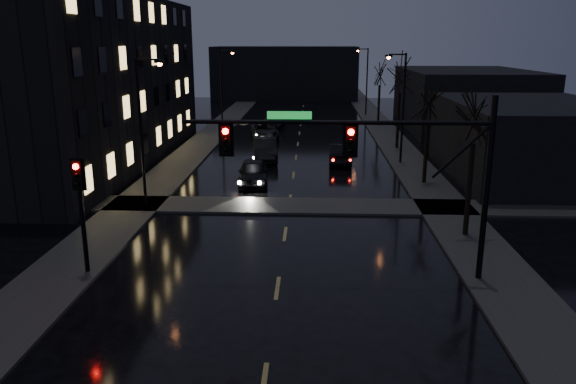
# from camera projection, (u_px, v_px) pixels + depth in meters

# --- Properties ---
(sidewalk_left) EXTENTS (3.00, 140.00, 0.12)m
(sidewalk_left) POSITION_uv_depth(u_px,v_px,m) (196.00, 149.00, 47.08)
(sidewalk_left) COLOR #2D2D2B
(sidewalk_left) RESTS_ON ground
(sidewalk_right) EXTENTS (3.00, 140.00, 0.12)m
(sidewalk_right) POSITION_uv_depth(u_px,v_px,m) (400.00, 150.00, 46.38)
(sidewalk_right) COLOR #2D2D2B
(sidewalk_right) RESTS_ON ground
(sidewalk_cross) EXTENTS (40.00, 3.00, 0.12)m
(sidewalk_cross) POSITION_uv_depth(u_px,v_px,m) (289.00, 206.00, 30.81)
(sidewalk_cross) COLOR #2D2D2B
(sidewalk_cross) RESTS_ON ground
(apartment_block) EXTENTS (12.00, 30.00, 12.00)m
(apartment_block) POSITION_uv_depth(u_px,v_px,m) (70.00, 81.00, 41.03)
(apartment_block) COLOR black
(apartment_block) RESTS_ON ground
(commercial_right_near) EXTENTS (10.00, 14.00, 5.00)m
(commercial_right_near) POSITION_uv_depth(u_px,v_px,m) (529.00, 141.00, 36.78)
(commercial_right_near) COLOR black
(commercial_right_near) RESTS_ON ground
(commercial_right_far) EXTENTS (12.00, 18.00, 6.00)m
(commercial_right_far) POSITION_uv_depth(u_px,v_px,m) (465.00, 99.00, 57.81)
(commercial_right_far) COLOR black
(commercial_right_far) RESTS_ON ground
(far_block) EXTENTS (22.00, 10.00, 8.00)m
(far_block) POSITION_uv_depth(u_px,v_px,m) (285.00, 73.00, 87.31)
(far_block) COLOR black
(far_block) RESTS_ON ground
(signal_mast) EXTENTS (11.11, 0.41, 7.00)m
(signal_mast) POSITION_uv_depth(u_px,v_px,m) (385.00, 154.00, 20.24)
(signal_mast) COLOR black
(signal_mast) RESTS_ON ground
(signal_pole_left) EXTENTS (0.35, 0.41, 4.53)m
(signal_pole_left) POSITION_uv_depth(u_px,v_px,m) (81.00, 200.00, 21.18)
(signal_pole_left) COLOR black
(signal_pole_left) RESTS_ON ground
(tree_near) EXTENTS (3.52, 3.52, 8.08)m
(tree_near) POSITION_uv_depth(u_px,v_px,m) (476.00, 102.00, 24.53)
(tree_near) COLOR black
(tree_near) RESTS_ON ground
(tree_mid_a) EXTENTS (3.30, 3.30, 7.58)m
(tree_mid_a) POSITION_uv_depth(u_px,v_px,m) (430.00, 92.00, 34.27)
(tree_mid_a) COLOR black
(tree_mid_a) RESTS_ON ground
(tree_mid_b) EXTENTS (3.74, 3.74, 8.59)m
(tree_mid_b) POSITION_uv_depth(u_px,v_px,m) (401.00, 69.00, 45.65)
(tree_mid_b) COLOR black
(tree_mid_b) RESTS_ON ground
(tree_far) EXTENTS (3.43, 3.43, 7.88)m
(tree_far) POSITION_uv_depth(u_px,v_px,m) (380.00, 68.00, 59.29)
(tree_far) COLOR black
(tree_far) RESTS_ON ground
(streetlight_l_near) EXTENTS (1.53, 0.28, 8.00)m
(streetlight_l_near) POSITION_uv_depth(u_px,v_px,m) (144.00, 121.00, 29.41)
(streetlight_l_near) COLOR black
(streetlight_l_near) RESTS_ON ground
(streetlight_l_far) EXTENTS (1.53, 0.28, 8.00)m
(streetlight_l_far) POSITION_uv_depth(u_px,v_px,m) (223.00, 83.00, 55.46)
(streetlight_l_far) COLOR black
(streetlight_l_far) RESTS_ON ground
(streetlight_r_mid) EXTENTS (1.53, 0.28, 8.00)m
(streetlight_r_mid) POSITION_uv_depth(u_px,v_px,m) (401.00, 99.00, 40.37)
(streetlight_r_mid) COLOR black
(streetlight_r_mid) RESTS_ON ground
(streetlight_r_far) EXTENTS (1.53, 0.28, 8.00)m
(streetlight_r_far) POSITION_uv_depth(u_px,v_px,m) (365.00, 76.00, 67.38)
(streetlight_r_far) COLOR black
(streetlight_r_far) RESTS_ON ground
(oncoming_car_a) EXTENTS (2.21, 4.70, 1.55)m
(oncoming_car_a) POSITION_uv_depth(u_px,v_px,m) (253.00, 172.00, 35.49)
(oncoming_car_a) COLOR black
(oncoming_car_a) RESTS_ON ground
(oncoming_car_b) EXTENTS (2.31, 5.18, 1.65)m
(oncoming_car_b) POSITION_uv_depth(u_px,v_px,m) (265.00, 150.00, 42.65)
(oncoming_car_b) COLOR black
(oncoming_car_b) RESTS_ON ground
(oncoming_car_c) EXTENTS (3.14, 5.56, 1.47)m
(oncoming_car_c) POSITION_uv_depth(u_px,v_px,m) (265.00, 131.00, 52.18)
(oncoming_car_c) COLOR black
(oncoming_car_c) RESTS_ON ground
(oncoming_car_d) EXTENTS (2.39, 5.43, 1.55)m
(oncoming_car_d) POSITION_uv_depth(u_px,v_px,m) (274.00, 119.00, 59.46)
(oncoming_car_d) COLOR black
(oncoming_car_d) RESTS_ON ground
(lead_car) EXTENTS (1.70, 4.63, 1.52)m
(lead_car) POSITION_uv_depth(u_px,v_px,m) (340.00, 154.00, 41.52)
(lead_car) COLOR black
(lead_car) RESTS_ON ground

